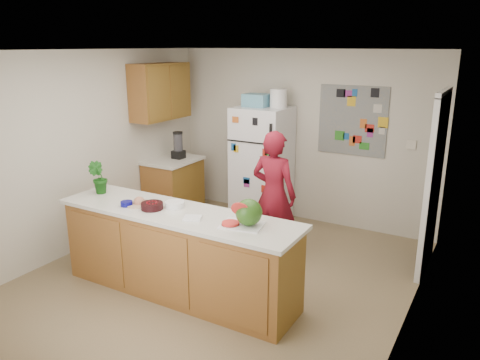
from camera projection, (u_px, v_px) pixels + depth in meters
The scene contains 26 objects.
floor at pixel (220, 278), 5.33m from camera, with size 4.00×4.50×0.02m, color brown.
wall_back at pixel (301, 137), 6.86m from camera, with size 4.00×0.02×2.50m, color beige.
wall_left at pixel (86, 151), 5.95m from camera, with size 0.02×4.50×2.50m, color beige.
wall_right at pixel (416, 202), 4.02m from camera, with size 0.02×4.50×2.50m, color beige.
ceiling at pixel (217, 49), 4.63m from camera, with size 4.00×4.50×0.02m, color white.
doorway at pixel (435, 185), 5.30m from camera, with size 0.03×0.85×2.04m, color black.
peninsula_base at pixel (178, 255), 4.89m from camera, with size 2.60×0.62×0.88m, color brown.
peninsula_top at pixel (176, 213), 4.76m from camera, with size 2.68×0.70×0.04m, color silver.
side_counter_base at pixel (174, 189), 7.15m from camera, with size 0.60×0.80×0.86m, color brown.
side_counter_top at pixel (172, 160), 7.02m from camera, with size 0.64×0.84×0.04m, color silver.
upper_cabinets at pixel (160, 92), 6.76m from camera, with size 0.35×1.00×0.80m, color brown.
refrigerator at pixel (262, 165), 6.87m from camera, with size 0.75×0.70×1.70m, color silver.
fridge_top_bin at pixel (257, 100), 6.66m from camera, with size 0.35×0.28×0.18m, color #5999B2.
photo_collage at pixel (352, 121), 6.40m from camera, with size 0.95×0.01×0.95m, color slate.
person at pixel (274, 195), 5.70m from camera, with size 0.58×0.38×1.59m, color maroon.
blender_appliance at pixel (178, 146), 7.01m from camera, with size 0.14×0.14×0.38m, color black.
cutting_board at pixel (242, 225), 4.38m from camera, with size 0.39×0.29×0.01m, color white.
watermelon at pixel (249, 212), 4.33m from camera, with size 0.25×0.25×0.25m, color #265F18.
watermelon_slice at pixel (230, 223), 4.38m from camera, with size 0.17×0.17×0.02m, color #E81E43.
cherry_bowl at pixel (152, 206), 4.81m from camera, with size 0.23×0.23×0.07m, color black.
white_bowl at pixel (175, 204), 4.87m from camera, with size 0.20×0.20×0.06m, color white.
cobalt_bowl at pixel (127, 204), 4.92m from camera, with size 0.13×0.13×0.05m, color #08075F.
plate at pixel (139, 204), 4.95m from camera, with size 0.28×0.28×0.02m, color beige.
paper_towel at pixel (193, 218), 4.55m from camera, with size 0.17×0.15×0.02m, color white.
keys at pixel (234, 228), 4.31m from camera, with size 0.09×0.04×0.01m, color gray.
potted_plant at pixel (98, 178), 5.29m from camera, with size 0.20×0.16×0.37m, color #104411.
Camera 1 is at (2.60, -4.05, 2.55)m, focal length 35.00 mm.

